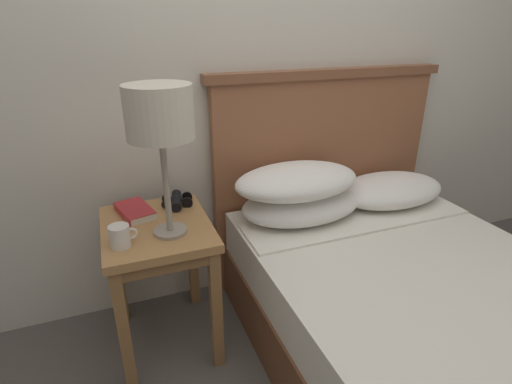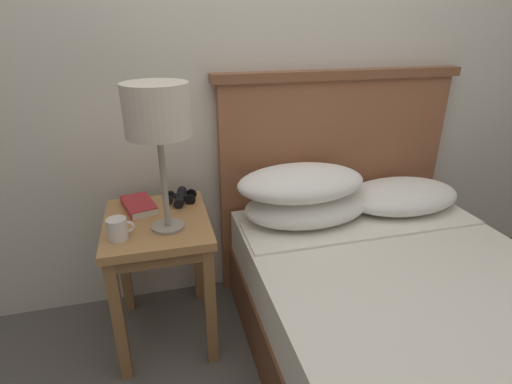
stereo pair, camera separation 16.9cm
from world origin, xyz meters
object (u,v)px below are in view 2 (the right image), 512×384
object	(u,v)px
table_lamp	(157,114)
nightstand	(159,239)
coffee_mug	(118,229)
binoculars_pair	(181,197)
bed	(425,336)
book_on_nightstand	(138,205)

from	to	relation	value
table_lamp	nightstand	bearing A→B (deg)	116.35
nightstand	coffee_mug	size ratio (longest dim) A/B	5.85
table_lamp	binoculars_pair	world-z (taller)	table_lamp
table_lamp	binoculars_pair	xyz separation A→B (m)	(0.07, 0.24, -0.44)
bed	binoculars_pair	size ratio (longest dim) A/B	12.37
binoculars_pair	coffee_mug	world-z (taller)	coffee_mug
table_lamp	book_on_nightstand	bearing A→B (deg)	118.27
table_lamp	coffee_mug	bearing A→B (deg)	-167.71
table_lamp	coffee_mug	world-z (taller)	table_lamp
bed	binoculars_pair	xyz separation A→B (m)	(-0.81, 0.75, 0.33)
nightstand	bed	xyz separation A→B (m)	(0.93, -0.60, -0.21)
nightstand	binoculars_pair	bearing A→B (deg)	53.08
coffee_mug	binoculars_pair	bearing A→B (deg)	47.82
table_lamp	bed	bearing A→B (deg)	-29.90
book_on_nightstand	bed	bearing A→B (deg)	-35.96
nightstand	table_lamp	world-z (taller)	table_lamp
nightstand	coffee_mug	distance (m)	0.24
table_lamp	binoculars_pair	size ratio (longest dim) A/B	3.48
book_on_nightstand	binoculars_pair	size ratio (longest dim) A/B	1.41
bed	binoculars_pair	bearing A→B (deg)	137.19
table_lamp	book_on_nightstand	size ratio (longest dim) A/B	2.47
binoculars_pair	coffee_mug	distance (m)	0.39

